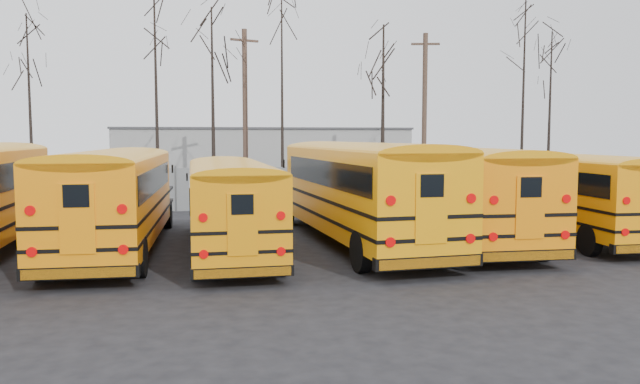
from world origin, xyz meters
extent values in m
plane|color=black|center=(0.00, 0.00, 0.00)|extent=(120.00, 120.00, 0.00)
cube|color=gray|center=(0.00, 12.00, 1.00)|extent=(40.00, 0.04, 2.00)
cube|color=#999994|center=(2.00, 32.00, 2.00)|extent=(22.00, 8.00, 4.00)
cylinder|color=black|center=(-8.23, 6.38, 0.53)|extent=(0.31, 1.07, 1.06)
cube|color=orange|center=(-9.44, 6.74, 1.06)|extent=(2.41, 1.83, 1.06)
cube|color=black|center=(-9.45, 7.59, 0.48)|extent=(2.56, 0.24, 0.28)
cylinder|color=black|center=(-6.64, -1.68, 0.50)|extent=(0.31, 1.01, 1.00)
cylinder|color=black|center=(-4.38, -1.75, 0.50)|extent=(0.31, 1.01, 1.00)
cylinder|color=black|center=(-6.38, 6.73, 0.50)|extent=(0.31, 1.01, 1.00)
cylinder|color=black|center=(-4.12, 6.66, 0.50)|extent=(0.31, 1.01, 1.00)
cube|color=orange|center=(-5.41, 1.54, 1.68)|extent=(2.79, 9.38, 2.35)
cube|color=orange|center=(-5.24, 7.04, 1.00)|extent=(2.30, 1.77, 1.00)
cube|color=black|center=(-5.41, 1.34, 2.20)|extent=(2.80, 8.38, 0.70)
cube|color=black|center=(-5.38, 2.39, 0.95)|extent=(2.87, 11.11, 0.09)
cube|color=black|center=(-5.38, 2.39, 1.45)|extent=(2.87, 11.11, 0.09)
cube|color=black|center=(-5.55, -3.01, 0.45)|extent=(2.57, 0.30, 0.28)
cube|color=black|center=(-5.21, 7.84, 0.45)|extent=(2.41, 0.27, 0.26)
cube|color=orange|center=(-5.55, -3.12, 1.65)|extent=(0.75, 0.06, 1.55)
cylinder|color=#B20505|center=(-6.50, -3.10, 0.95)|extent=(0.22, 0.05, 0.22)
cylinder|color=#B20505|center=(-4.60, -3.16, 0.95)|extent=(0.22, 0.05, 0.22)
cylinder|color=#B20505|center=(-6.50, -3.10, 1.85)|extent=(0.22, 0.05, 0.22)
cylinder|color=#B20505|center=(-4.60, -3.16, 1.85)|extent=(0.22, 0.05, 0.22)
cylinder|color=black|center=(-3.04, -2.29, 0.45)|extent=(0.26, 0.90, 0.90)
cylinder|color=black|center=(-1.00, -2.26, 0.45)|extent=(0.26, 0.90, 0.90)
cylinder|color=black|center=(-3.14, 5.29, 0.45)|extent=(0.26, 0.90, 0.90)
cylinder|color=black|center=(-1.10, 5.31, 0.45)|extent=(0.26, 0.90, 0.90)
cube|color=orange|center=(-2.06, 0.66, 1.51)|extent=(2.36, 8.41, 2.12)
cube|color=orange|center=(-2.12, 5.61, 0.90)|extent=(2.05, 1.56, 0.90)
cube|color=black|center=(-2.06, 0.47, 1.98)|extent=(2.39, 7.51, 0.63)
cube|color=black|center=(-2.07, 1.42, 0.86)|extent=(2.41, 9.97, 0.08)
cube|color=black|center=(-2.07, 1.42, 1.31)|extent=(2.41, 9.97, 0.08)
cube|color=black|center=(-2.01, -3.45, 0.41)|extent=(2.31, 0.23, 0.25)
cube|color=black|center=(-2.13, 6.34, 0.41)|extent=(2.17, 0.21, 0.23)
cube|color=orange|center=(-2.01, -3.55, 1.49)|extent=(0.68, 0.04, 1.40)
cylinder|color=#B20505|center=(-2.86, -3.57, 0.86)|extent=(0.20, 0.04, 0.20)
cylinder|color=#B20505|center=(-1.15, -3.54, 0.86)|extent=(0.20, 0.04, 0.20)
cylinder|color=#B20505|center=(-2.86, -3.57, 1.67)|extent=(0.20, 0.04, 0.20)
cylinder|color=#B20505|center=(-1.15, -3.54, 1.67)|extent=(0.20, 0.04, 0.20)
cylinder|color=black|center=(1.06, -2.23, 0.53)|extent=(0.37, 1.09, 1.07)
cylinder|color=black|center=(3.47, -2.07, 0.53)|extent=(0.37, 1.09, 1.07)
cylinder|color=black|center=(0.46, 6.72, 0.53)|extent=(0.37, 1.09, 1.07)
cylinder|color=black|center=(2.87, 6.89, 0.53)|extent=(0.37, 1.09, 1.07)
cube|color=#FD9B09|center=(2.03, 1.31, 1.79)|extent=(3.33, 10.10, 2.51)
cube|color=#FD9B09|center=(1.64, 7.18, 1.07)|extent=(2.52, 1.97, 1.07)
cube|color=black|center=(2.05, 1.10, 2.35)|extent=(3.30, 9.03, 0.75)
cube|color=black|center=(1.97, 2.22, 1.02)|extent=(3.49, 11.93, 0.10)
cube|color=black|center=(1.97, 2.22, 1.55)|extent=(3.49, 11.93, 0.10)
cube|color=black|center=(2.36, -3.54, 0.48)|extent=(2.75, 0.42, 0.30)
cube|color=black|center=(1.58, 8.03, 0.48)|extent=(2.57, 0.39, 0.28)
cube|color=#FD9B09|center=(2.37, -3.66, 1.76)|extent=(0.80, 0.10, 1.66)
cylinder|color=#B20505|center=(1.35, -3.74, 1.02)|extent=(0.24, 0.06, 0.24)
cylinder|color=#B20505|center=(3.38, -3.60, 1.02)|extent=(0.24, 0.06, 0.24)
cylinder|color=#B20505|center=(1.35, -3.74, 1.98)|extent=(0.24, 0.06, 0.24)
cylinder|color=#B20505|center=(3.38, -3.60, 1.98)|extent=(0.24, 0.06, 0.24)
cylinder|color=black|center=(4.03, -1.73, 0.51)|extent=(0.31, 1.02, 1.02)
cylinder|color=black|center=(6.33, -1.80, 0.51)|extent=(0.31, 1.02, 1.02)
cylinder|color=black|center=(4.28, 6.79, 0.51)|extent=(0.31, 1.02, 1.02)
cylinder|color=black|center=(6.58, 6.73, 0.51)|extent=(0.31, 1.02, 1.02)
cube|color=orange|center=(5.28, 1.53, 1.70)|extent=(2.81, 9.51, 2.39)
cube|color=orange|center=(5.44, 7.12, 1.02)|extent=(2.33, 1.79, 1.02)
cube|color=black|center=(5.27, 1.33, 2.23)|extent=(2.82, 8.50, 0.71)
cube|color=black|center=(5.30, 2.39, 0.96)|extent=(2.89, 11.26, 0.09)
cube|color=black|center=(5.30, 2.39, 1.47)|extent=(2.89, 11.26, 0.09)
cube|color=black|center=(5.14, -3.09, 0.46)|extent=(2.61, 0.30, 0.28)
cube|color=black|center=(5.46, 7.93, 0.46)|extent=(2.44, 0.27, 0.26)
cube|color=orange|center=(5.14, -3.20, 1.68)|extent=(0.76, 0.06, 1.57)
cylinder|color=#B20505|center=(4.17, -3.18, 0.96)|extent=(0.22, 0.05, 0.22)
cylinder|color=#B20505|center=(6.10, -3.24, 0.96)|extent=(0.22, 0.05, 0.22)
cylinder|color=#B20505|center=(4.17, -3.18, 1.88)|extent=(0.22, 0.05, 0.22)
cylinder|color=#B20505|center=(6.10, -3.24, 1.88)|extent=(0.22, 0.05, 0.22)
cylinder|color=black|center=(8.09, -1.37, 0.47)|extent=(0.30, 0.95, 0.94)
cylinder|color=black|center=(8.38, 6.51, 0.47)|extent=(0.30, 0.95, 0.94)
cylinder|color=black|center=(10.50, 6.44, 0.47)|extent=(0.30, 0.95, 0.94)
cube|color=orange|center=(9.26, 1.64, 1.57)|extent=(2.67, 8.82, 2.21)
cube|color=orange|center=(9.45, 6.80, 0.94)|extent=(2.17, 1.67, 0.94)
cube|color=black|center=(9.25, 1.45, 2.07)|extent=(2.67, 7.88, 0.66)
cube|color=black|center=(9.29, 2.44, 0.89)|extent=(2.76, 10.43, 0.08)
cube|color=black|center=(9.29, 2.44, 1.36)|extent=(2.76, 10.43, 0.08)
cube|color=black|center=(9.48, 7.55, 0.42)|extent=(2.26, 0.27, 0.24)
cylinder|color=#B20505|center=(8.21, -2.71, 0.89)|extent=(0.21, 0.05, 0.21)
cylinder|color=#B20505|center=(8.21, -2.71, 1.74)|extent=(0.21, 0.05, 0.21)
cylinder|color=#50392D|center=(-0.26, 19.02, 4.77)|extent=(0.30, 0.30, 9.55)
cube|color=#50392D|center=(-0.26, 19.02, 8.91)|extent=(1.65, 0.67, 0.13)
cylinder|color=#4D382B|center=(10.62, 19.00, 4.83)|extent=(0.30, 0.30, 9.65)
cube|color=#4D382B|center=(10.62, 19.00, 9.01)|extent=(1.70, 0.51, 0.13)
cone|color=black|center=(-10.85, 14.95, 4.63)|extent=(0.26, 0.26, 9.27)
cone|color=black|center=(-4.94, 14.67, 5.95)|extent=(0.26, 0.26, 11.90)
cone|color=black|center=(-2.14, 16.83, 5.14)|extent=(0.26, 0.26, 10.27)
cone|color=black|center=(1.37, 15.06, 5.42)|extent=(0.26, 0.26, 10.84)
cone|color=black|center=(6.49, 14.02, 4.58)|extent=(0.26, 0.26, 9.16)
cone|color=black|center=(15.18, 15.46, 5.94)|extent=(0.26, 0.26, 11.88)
cone|color=black|center=(18.35, 17.93, 4.92)|extent=(0.26, 0.26, 9.84)
camera|label=1|loc=(-2.93, -17.30, 3.43)|focal=35.00mm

